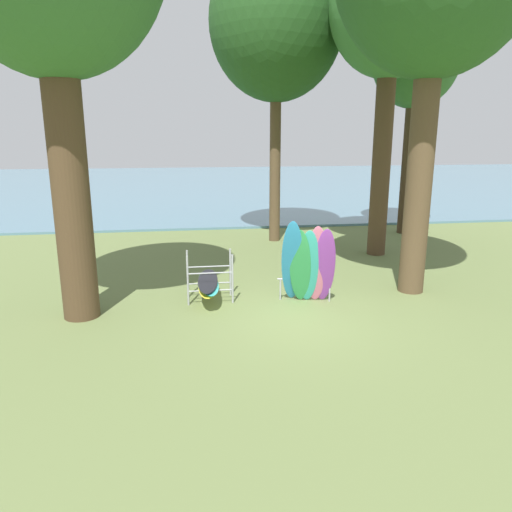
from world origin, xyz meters
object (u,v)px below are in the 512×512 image
object	(u,v)px
tree_far_right_back	(391,9)
leaning_board_pile	(308,265)
board_storage_rack	(208,282)
tree_mid_behind	(416,60)
tree_far_left_back	(276,22)

from	to	relation	value
tree_far_right_back	leaning_board_pile	world-z (taller)	tree_far_right_back
tree_far_right_back	leaning_board_pile	size ratio (longest dim) A/B	4.68
leaning_board_pile	board_storage_rack	distance (m)	2.55
leaning_board_pile	board_storage_rack	size ratio (longest dim) A/B	1.03
tree_mid_behind	board_storage_rack	world-z (taller)	tree_mid_behind
tree_far_left_back	board_storage_rack	world-z (taller)	tree_far_left_back
tree_far_right_back	board_storage_rack	bearing A→B (deg)	-146.35
leaning_board_pile	tree_far_left_back	bearing A→B (deg)	86.22
tree_far_left_back	tree_far_right_back	bearing A→B (deg)	-40.11
tree_far_left_back	board_storage_rack	size ratio (longest dim) A/B	5.03
tree_far_left_back	leaning_board_pile	size ratio (longest dim) A/B	4.89
tree_far_right_back	board_storage_rack	world-z (taller)	tree_far_right_back
tree_far_left_back	tree_far_right_back	distance (m)	4.10
tree_far_right_back	board_storage_rack	size ratio (longest dim) A/B	4.82
tree_mid_behind	tree_far_left_back	bearing A→B (deg)	-173.08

